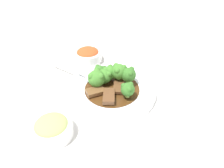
% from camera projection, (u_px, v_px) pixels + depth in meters
% --- Properties ---
extents(ground_plane, '(4.00, 4.00, 0.00)m').
position_uv_depth(ground_plane, '(112.00, 92.00, 0.70)').
color(ground_plane, white).
extents(main_plate, '(0.28, 0.28, 0.02)m').
position_uv_depth(main_plate, '(112.00, 90.00, 0.70)').
color(main_plate, white).
rests_on(main_plate, ground_plane).
extents(beef_strip_0, '(0.06, 0.07, 0.01)m').
position_uv_depth(beef_strip_0, '(109.00, 96.00, 0.65)').
color(beef_strip_0, brown).
rests_on(beef_strip_0, main_plate).
extents(beef_strip_1, '(0.06, 0.04, 0.01)m').
position_uv_depth(beef_strip_1, '(96.00, 92.00, 0.66)').
color(beef_strip_1, brown).
rests_on(beef_strip_1, main_plate).
extents(beef_strip_2, '(0.06, 0.08, 0.01)m').
position_uv_depth(beef_strip_2, '(119.00, 86.00, 0.69)').
color(beef_strip_2, brown).
rests_on(beef_strip_2, main_plate).
extents(broccoli_floret_0, '(0.04, 0.04, 0.05)m').
position_uv_depth(broccoli_floret_0, '(110.00, 72.00, 0.71)').
color(broccoli_floret_0, '#8EB756').
rests_on(broccoli_floret_0, main_plate).
extents(broccoli_floret_1, '(0.04, 0.04, 0.05)m').
position_uv_depth(broccoli_floret_1, '(100.00, 71.00, 0.71)').
color(broccoli_floret_1, '#8EB756').
rests_on(broccoli_floret_1, main_plate).
extents(broccoli_floret_2, '(0.04, 0.04, 0.05)m').
position_uv_depth(broccoli_floret_2, '(128.00, 89.00, 0.64)').
color(broccoli_floret_2, '#7FA84C').
rests_on(broccoli_floret_2, main_plate).
extents(broccoli_floret_3, '(0.05, 0.05, 0.06)m').
position_uv_depth(broccoli_floret_3, '(97.00, 78.00, 0.68)').
color(broccoli_floret_3, '#7FA84C').
rests_on(broccoli_floret_3, main_plate).
extents(broccoli_floret_4, '(0.05, 0.05, 0.06)m').
position_uv_depth(broccoli_floret_4, '(119.00, 71.00, 0.70)').
color(broccoli_floret_4, '#7FA84C').
rests_on(broccoli_floret_4, main_plate).
extents(broccoli_floret_5, '(0.05, 0.05, 0.06)m').
position_uv_depth(broccoli_floret_5, '(128.00, 74.00, 0.69)').
color(broccoli_floret_5, '#8EB756').
rests_on(broccoli_floret_5, main_plate).
extents(broccoli_floret_6, '(0.05, 0.05, 0.05)m').
position_uv_depth(broccoli_floret_6, '(104.00, 76.00, 0.69)').
color(broccoli_floret_6, '#8EB756').
rests_on(broccoli_floret_6, main_plate).
extents(serving_spoon, '(0.14, 0.20, 0.01)m').
position_uv_depth(serving_spoon, '(90.00, 77.00, 0.72)').
color(serving_spoon, '#B7B7BC').
rests_on(serving_spoon, main_plate).
extents(side_bowl_kimchi, '(0.10, 0.10, 0.05)m').
position_uv_depth(side_bowl_kimchi, '(87.00, 55.00, 0.83)').
color(side_bowl_kimchi, white).
rests_on(side_bowl_kimchi, ground_plane).
extents(side_bowl_appetizer, '(0.11, 0.11, 0.05)m').
position_uv_depth(side_bowl_appetizer, '(52.00, 128.00, 0.55)').
color(side_bowl_appetizer, white).
rests_on(side_bowl_appetizer, ground_plane).
extents(sauce_dish, '(0.07, 0.07, 0.01)m').
position_uv_depth(sauce_dish, '(180.00, 82.00, 0.73)').
color(sauce_dish, white).
rests_on(sauce_dish, ground_plane).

